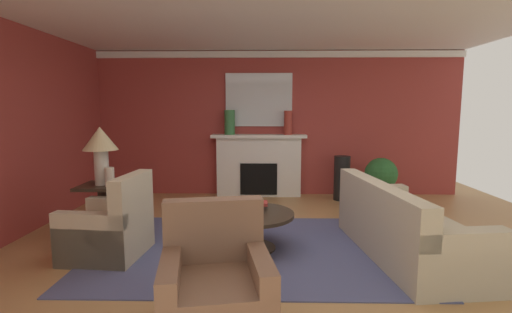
% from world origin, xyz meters
% --- Properties ---
extents(ground_plane, '(8.64, 8.64, 0.00)m').
position_xyz_m(ground_plane, '(0.00, 0.00, 0.00)').
color(ground_plane, tan).
extents(wall_fireplace, '(7.24, 0.12, 2.77)m').
position_xyz_m(wall_fireplace, '(0.00, 3.08, 1.39)').
color(wall_fireplace, '#9E3833').
rests_on(wall_fireplace, ground_plane).
extents(wall_window, '(0.12, 6.64, 2.77)m').
position_xyz_m(wall_window, '(-3.38, 0.30, 1.39)').
color(wall_window, '#9E3833').
rests_on(wall_window, ground_plane).
extents(ceiling_panel, '(7.24, 6.64, 0.06)m').
position_xyz_m(ceiling_panel, '(0.00, 0.30, 2.80)').
color(ceiling_panel, white).
extents(crown_moulding, '(7.24, 0.08, 0.12)m').
position_xyz_m(crown_moulding, '(0.00, 3.00, 2.69)').
color(crown_moulding, white).
extents(area_rug, '(3.73, 2.47, 0.01)m').
position_xyz_m(area_rug, '(-0.28, 0.10, 0.01)').
color(area_rug, '#4C517A').
rests_on(area_rug, ground_plane).
extents(fireplace, '(1.80, 0.35, 1.19)m').
position_xyz_m(fireplace, '(-0.24, 2.87, 0.56)').
color(fireplace, white).
rests_on(fireplace, ground_plane).
extents(mantel_mirror, '(1.27, 0.04, 1.01)m').
position_xyz_m(mantel_mirror, '(-0.24, 2.99, 1.84)').
color(mantel_mirror, silver).
extents(sofa, '(1.13, 2.19, 0.85)m').
position_xyz_m(sofa, '(1.44, -0.07, 0.30)').
color(sofa, '#BCB299').
rests_on(sofa, ground_plane).
extents(armchair_near_window, '(0.87, 0.87, 0.95)m').
position_xyz_m(armchair_near_window, '(-1.89, -0.14, 0.31)').
color(armchair_near_window, '#C1B293').
rests_on(armchair_near_window, ground_plane).
extents(armchair_facing_fireplace, '(0.93, 0.93, 0.95)m').
position_xyz_m(armchair_facing_fireplace, '(-0.51, -1.52, 0.31)').
color(armchair_facing_fireplace, brown).
rests_on(armchair_facing_fireplace, ground_plane).
extents(coffee_table, '(1.00, 1.00, 0.45)m').
position_xyz_m(coffee_table, '(-0.28, 0.10, 0.34)').
color(coffee_table, '#2D2319').
rests_on(coffee_table, ground_plane).
extents(side_table, '(0.56, 0.56, 0.70)m').
position_xyz_m(side_table, '(-2.24, 0.51, 0.40)').
color(side_table, '#2D2319').
rests_on(side_table, ground_plane).
extents(table_lamp, '(0.44, 0.44, 0.75)m').
position_xyz_m(table_lamp, '(-2.24, 0.51, 1.22)').
color(table_lamp, beige).
rests_on(table_lamp, side_table).
extents(vase_mantel_right, '(0.15, 0.15, 0.45)m').
position_xyz_m(vase_mantel_right, '(0.31, 2.82, 1.42)').
color(vase_mantel_right, '#9E3328').
rests_on(vase_mantel_right, fireplace).
extents(vase_mantel_left, '(0.20, 0.20, 0.46)m').
position_xyz_m(vase_mantel_left, '(-0.79, 2.82, 1.42)').
color(vase_mantel_left, '#33703D').
rests_on(vase_mantel_left, fireplace).
extents(vase_on_side_table, '(0.11, 0.11, 0.24)m').
position_xyz_m(vase_on_side_table, '(-2.09, 0.39, 0.82)').
color(vase_on_side_table, beige).
rests_on(vase_on_side_table, side_table).
extents(vase_tall_corner, '(0.29, 0.29, 0.82)m').
position_xyz_m(vase_tall_corner, '(1.30, 2.57, 0.41)').
color(vase_tall_corner, black).
rests_on(vase_tall_corner, ground_plane).
extents(book_red_cover, '(0.26, 0.23, 0.05)m').
position_xyz_m(book_red_cover, '(-0.28, 0.05, 0.47)').
color(book_red_cover, navy).
rests_on(book_red_cover, coffee_table).
extents(book_art_folio, '(0.19, 0.19, 0.04)m').
position_xyz_m(book_art_folio, '(-0.19, 0.27, 0.52)').
color(book_art_folio, maroon).
rests_on(book_art_folio, coffee_table).
extents(potted_plant, '(0.56, 0.56, 0.83)m').
position_xyz_m(potted_plant, '(1.90, 2.21, 0.49)').
color(potted_plant, '#A8754C').
rests_on(potted_plant, ground_plane).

